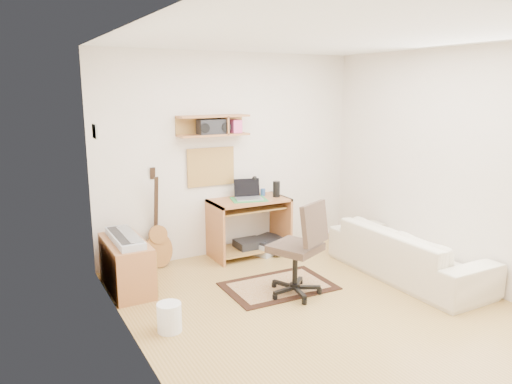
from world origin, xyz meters
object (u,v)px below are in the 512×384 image
desk (249,227)px  sofa (408,244)px  cabinet (126,265)px  printer (267,246)px  task_chair (295,248)px

desk → sofa: size_ratio=0.51×
desk → cabinet: size_ratio=1.11×
cabinet → printer: 2.00m
sofa → task_chair: bearing=82.3°
desk → cabinet: 1.74m
printer → sofa: (1.00, -1.53, 0.30)m
desk → cabinet: desk is taller
sofa → cabinet: bearing=68.2°
sofa → printer: bearing=33.2°
task_chair → cabinet: 1.84m
desk → printer: desk is taller
desk → printer: 0.39m
sofa → desk: bearing=39.4°
desk → sofa: sofa is taller
cabinet → printer: bearing=10.0°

